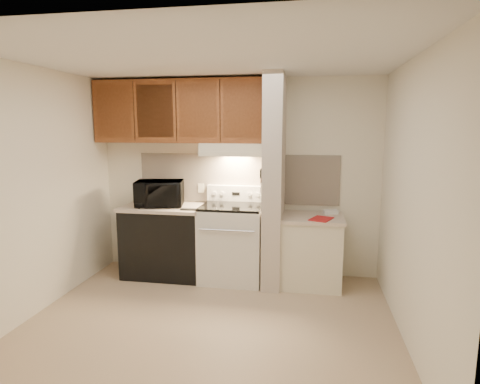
# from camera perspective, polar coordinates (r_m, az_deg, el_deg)

# --- Properties ---
(floor) EXTENTS (3.60, 3.60, 0.00)m
(floor) POSITION_cam_1_polar(r_m,az_deg,el_deg) (4.15, -4.30, -17.98)
(floor) COLOR tan
(floor) RESTS_ON ground
(ceiling) EXTENTS (3.60, 3.60, 0.00)m
(ceiling) POSITION_cam_1_polar(r_m,az_deg,el_deg) (3.74, -4.79, 18.50)
(ceiling) COLOR white
(ceiling) RESTS_ON wall_back
(wall_back) EXTENTS (3.60, 2.50, 0.02)m
(wall_back) POSITION_cam_1_polar(r_m,az_deg,el_deg) (5.20, -0.40, 2.11)
(wall_back) COLOR white
(wall_back) RESTS_ON floor
(wall_left) EXTENTS (0.02, 3.00, 2.50)m
(wall_left) POSITION_cam_1_polar(r_m,az_deg,el_deg) (4.54, -27.10, 0.04)
(wall_left) COLOR white
(wall_left) RESTS_ON floor
(wall_right) EXTENTS (0.02, 3.00, 2.50)m
(wall_right) POSITION_cam_1_polar(r_m,az_deg,el_deg) (3.73, 23.31, -1.50)
(wall_right) COLOR white
(wall_right) RESTS_ON floor
(backsplash) EXTENTS (2.60, 0.02, 0.63)m
(backsplash) POSITION_cam_1_polar(r_m,az_deg,el_deg) (5.19, -0.42, 1.92)
(backsplash) COLOR white
(backsplash) RESTS_ON wall_back
(range_body) EXTENTS (0.76, 0.65, 0.92)m
(range_body) POSITION_cam_1_polar(r_m,az_deg,el_deg) (5.03, -1.10, -7.36)
(range_body) COLOR silver
(range_body) RESTS_ON floor
(oven_window) EXTENTS (0.50, 0.01, 0.30)m
(oven_window) POSITION_cam_1_polar(r_m,az_deg,el_deg) (4.72, -1.85, -7.97)
(oven_window) COLOR black
(oven_window) RESTS_ON range_body
(oven_handle) EXTENTS (0.65, 0.02, 0.02)m
(oven_handle) POSITION_cam_1_polar(r_m,az_deg,el_deg) (4.62, -1.96, -5.50)
(oven_handle) COLOR silver
(oven_handle) RESTS_ON range_body
(cooktop) EXTENTS (0.74, 0.64, 0.03)m
(cooktop) POSITION_cam_1_polar(r_m,az_deg,el_deg) (4.91, -1.12, -2.04)
(cooktop) COLOR black
(cooktop) RESTS_ON range_body
(range_backguard) EXTENTS (0.76, 0.08, 0.20)m
(range_backguard) POSITION_cam_1_polar(r_m,az_deg,el_deg) (5.17, -0.52, -0.18)
(range_backguard) COLOR silver
(range_backguard) RESTS_ON range_body
(range_display) EXTENTS (0.10, 0.01, 0.04)m
(range_display) POSITION_cam_1_polar(r_m,az_deg,el_deg) (5.13, -0.60, -0.25)
(range_display) COLOR black
(range_display) RESTS_ON range_backguard
(range_knob_left_outer) EXTENTS (0.05, 0.02, 0.05)m
(range_knob_left_outer) POSITION_cam_1_polar(r_m,az_deg,el_deg) (5.18, -3.65, -0.17)
(range_knob_left_outer) COLOR silver
(range_knob_left_outer) RESTS_ON range_backguard
(range_knob_left_inner) EXTENTS (0.05, 0.02, 0.05)m
(range_knob_left_inner) POSITION_cam_1_polar(r_m,az_deg,el_deg) (5.16, -2.57, -0.20)
(range_knob_left_inner) COLOR silver
(range_knob_left_inner) RESTS_ON range_backguard
(range_knob_right_inner) EXTENTS (0.05, 0.02, 0.05)m
(range_knob_right_inner) POSITION_cam_1_polar(r_m,az_deg,el_deg) (5.09, 1.38, -0.32)
(range_knob_right_inner) COLOR silver
(range_knob_right_inner) RESTS_ON range_backguard
(range_knob_right_outer) EXTENTS (0.05, 0.02, 0.05)m
(range_knob_right_outer) POSITION_cam_1_polar(r_m,az_deg,el_deg) (5.08, 2.50, -0.35)
(range_knob_right_outer) COLOR silver
(range_knob_right_outer) RESTS_ON range_backguard
(dishwasher_front) EXTENTS (1.00, 0.63, 0.87)m
(dishwasher_front) POSITION_cam_1_polar(r_m,az_deg,el_deg) (5.28, -10.57, -6.99)
(dishwasher_front) COLOR black
(dishwasher_front) RESTS_ON floor
(left_countertop) EXTENTS (1.04, 0.67, 0.04)m
(left_countertop) POSITION_cam_1_polar(r_m,az_deg,el_deg) (5.17, -10.72, -2.14)
(left_countertop) COLOR beige
(left_countertop) RESTS_ON dishwasher_front
(spoon_rest) EXTENTS (0.23, 0.08, 0.02)m
(spoon_rest) POSITION_cam_1_polar(r_m,az_deg,el_deg) (4.85, -7.13, -2.47)
(spoon_rest) COLOR black
(spoon_rest) RESTS_ON left_countertop
(teal_jar) EXTENTS (0.11, 0.11, 0.10)m
(teal_jar) POSITION_cam_1_polar(r_m,az_deg,el_deg) (5.34, -9.41, -0.96)
(teal_jar) COLOR #24645D
(teal_jar) RESTS_ON left_countertop
(outlet) EXTENTS (0.08, 0.01, 0.12)m
(outlet) POSITION_cam_1_polar(r_m,az_deg,el_deg) (5.30, -5.56, 0.57)
(outlet) COLOR beige
(outlet) RESTS_ON backsplash
(microwave) EXTENTS (0.65, 0.51, 0.32)m
(microwave) POSITION_cam_1_polar(r_m,az_deg,el_deg) (5.14, -11.38, -0.19)
(microwave) COLOR black
(microwave) RESTS_ON left_countertop
(partition_pillar) EXTENTS (0.22, 0.70, 2.50)m
(partition_pillar) POSITION_cam_1_polar(r_m,az_deg,el_deg) (4.78, 4.86, 1.45)
(partition_pillar) COLOR beige
(partition_pillar) RESTS_ON floor
(pillar_trim) EXTENTS (0.01, 0.70, 0.04)m
(pillar_trim) POSITION_cam_1_polar(r_m,az_deg,el_deg) (4.79, 3.49, 2.08)
(pillar_trim) COLOR brown
(pillar_trim) RESTS_ON partition_pillar
(knife_strip) EXTENTS (0.02, 0.42, 0.04)m
(knife_strip) POSITION_cam_1_polar(r_m,az_deg,el_deg) (4.74, 3.35, 2.25)
(knife_strip) COLOR black
(knife_strip) RESTS_ON partition_pillar
(knife_blade_a) EXTENTS (0.01, 0.03, 0.16)m
(knife_blade_a) POSITION_cam_1_polar(r_m,az_deg,el_deg) (4.61, 2.98, 0.79)
(knife_blade_a) COLOR silver
(knife_blade_a) RESTS_ON knife_strip
(knife_handle_a) EXTENTS (0.02, 0.02, 0.10)m
(knife_handle_a) POSITION_cam_1_polar(r_m,az_deg,el_deg) (4.57, 2.96, 2.62)
(knife_handle_a) COLOR black
(knife_handle_a) RESTS_ON knife_strip
(knife_blade_b) EXTENTS (0.01, 0.04, 0.18)m
(knife_blade_b) POSITION_cam_1_polar(r_m,az_deg,el_deg) (4.69, 3.09, 0.81)
(knife_blade_b) COLOR silver
(knife_blade_b) RESTS_ON knife_strip
(knife_handle_b) EXTENTS (0.02, 0.02, 0.10)m
(knife_handle_b) POSITION_cam_1_polar(r_m,az_deg,el_deg) (4.65, 3.10, 2.74)
(knife_handle_b) COLOR black
(knife_handle_b) RESTS_ON knife_strip
(knife_blade_c) EXTENTS (0.01, 0.04, 0.20)m
(knife_blade_c) POSITION_cam_1_polar(r_m,az_deg,el_deg) (4.76, 3.20, 0.82)
(knife_blade_c) COLOR silver
(knife_blade_c) RESTS_ON knife_strip
(knife_handle_c) EXTENTS (0.02, 0.02, 0.10)m
(knife_handle_c) POSITION_cam_1_polar(r_m,az_deg,el_deg) (4.73, 3.21, 2.85)
(knife_handle_c) COLOR black
(knife_handle_c) RESTS_ON knife_strip
(knife_blade_d) EXTENTS (0.01, 0.04, 0.16)m
(knife_blade_d) POSITION_cam_1_polar(r_m,az_deg,el_deg) (4.82, 3.30, 1.17)
(knife_blade_d) COLOR silver
(knife_blade_d) RESTS_ON knife_strip
(knife_handle_d) EXTENTS (0.02, 0.02, 0.10)m
(knife_handle_d) POSITION_cam_1_polar(r_m,az_deg,el_deg) (4.81, 3.32, 2.95)
(knife_handle_d) COLOR black
(knife_handle_d) RESTS_ON knife_strip
(knife_blade_e) EXTENTS (0.01, 0.04, 0.18)m
(knife_blade_e) POSITION_cam_1_polar(r_m,az_deg,el_deg) (4.92, 3.43, 1.21)
(knife_blade_e) COLOR silver
(knife_blade_e) RESTS_ON knife_strip
(knife_handle_e) EXTENTS (0.02, 0.02, 0.10)m
(knife_handle_e) POSITION_cam_1_polar(r_m,az_deg,el_deg) (4.90, 3.45, 3.07)
(knife_handle_e) COLOR black
(knife_handle_e) RESTS_ON knife_strip
(oven_mitt) EXTENTS (0.03, 0.09, 0.21)m
(oven_mitt) POSITION_cam_1_polar(r_m,az_deg,el_deg) (4.98, 3.51, 0.55)
(oven_mitt) COLOR slate
(oven_mitt) RESTS_ON partition_pillar
(right_cab_base) EXTENTS (0.70, 0.60, 0.81)m
(right_cab_base) POSITION_cam_1_polar(r_m,az_deg,el_deg) (4.95, 10.09, -8.43)
(right_cab_base) COLOR beige
(right_cab_base) RESTS_ON floor
(right_countertop) EXTENTS (0.74, 0.64, 0.04)m
(right_countertop) POSITION_cam_1_polar(r_m,az_deg,el_deg) (4.84, 10.24, -3.63)
(right_countertop) COLOR beige
(right_countertop) RESTS_ON right_cab_base
(red_folder) EXTENTS (0.30, 0.35, 0.01)m
(red_folder) POSITION_cam_1_polar(r_m,az_deg,el_deg) (4.69, 11.47, -3.77)
(red_folder) COLOR red
(red_folder) RESTS_ON right_countertop
(white_box) EXTENTS (0.18, 0.14, 0.04)m
(white_box) POSITION_cam_1_polar(r_m,az_deg,el_deg) (5.01, 12.76, -2.77)
(white_box) COLOR white
(white_box) RESTS_ON right_countertop
(range_hood) EXTENTS (0.78, 0.44, 0.15)m
(range_hood) POSITION_cam_1_polar(r_m,az_deg,el_deg) (4.95, -0.86, 6.10)
(range_hood) COLOR beige
(range_hood) RESTS_ON upper_cabinets
(hood_lip) EXTENTS (0.78, 0.04, 0.06)m
(hood_lip) POSITION_cam_1_polar(r_m,az_deg,el_deg) (4.74, -1.34, 5.42)
(hood_lip) COLOR beige
(hood_lip) RESTS_ON range_hood
(upper_cabinets) EXTENTS (2.18, 0.33, 0.77)m
(upper_cabinets) POSITION_cam_1_polar(r_m,az_deg,el_deg) (5.16, -8.48, 11.25)
(upper_cabinets) COLOR brown
(upper_cabinets) RESTS_ON wall_back
(cab_door_a) EXTENTS (0.46, 0.01, 0.63)m
(cab_door_a) POSITION_cam_1_polar(r_m,az_deg,el_deg) (5.33, -17.56, 10.86)
(cab_door_a) COLOR brown
(cab_door_a) RESTS_ON upper_cabinets
(cab_gap_a) EXTENTS (0.01, 0.01, 0.73)m
(cab_gap_a) POSITION_cam_1_polar(r_m,az_deg,el_deg) (5.21, -14.85, 11.02)
(cab_gap_a) COLOR black
(cab_gap_a) RESTS_ON upper_cabinets
(cab_door_b) EXTENTS (0.46, 0.01, 0.63)m
(cab_door_b) POSITION_cam_1_polar(r_m,az_deg,el_deg) (5.10, -12.01, 11.17)
(cab_door_b) COLOR brown
(cab_door_b) RESTS_ON upper_cabinets
(cab_gap_b) EXTENTS (0.01, 0.01, 0.73)m
(cab_gap_b) POSITION_cam_1_polar(r_m,az_deg,el_deg) (5.01, -9.07, 11.30)
(cab_gap_b) COLOR black
(cab_gap_b) RESTS_ON upper_cabinets
(cab_door_c) EXTENTS (0.46, 0.01, 0.63)m
(cab_door_c) POSITION_cam_1_polar(r_m,az_deg,el_deg) (4.93, -6.00, 11.39)
(cab_door_c) COLOR brown
(cab_door_c) RESTS_ON upper_cabinets
(cab_gap_c) EXTENTS (0.01, 0.01, 0.73)m
(cab_gap_c) POSITION_cam_1_polar(r_m,az_deg,el_deg) (4.86, -2.85, 11.46)
(cab_gap_c) COLOR black
(cab_gap_c) RESTS_ON upper_cabinets
(cab_door_d) EXTENTS (0.46, 0.01, 0.63)m
(cab_door_d) POSITION_cam_1_polar(r_m,az_deg,el_deg) (4.81, 0.38, 11.50)
(cab_door_d) COLOR brown
(cab_door_d) RESTS_ON upper_cabinets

